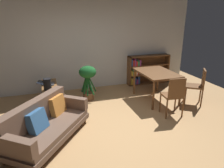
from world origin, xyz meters
TOP-DOWN VIEW (x-y plane):
  - ground_plane at (0.00, 0.00)m, footprint 8.16×8.16m
  - back_wall_panel at (0.00, 2.70)m, footprint 6.80×0.10m
  - fabric_couch at (-1.30, 0.12)m, footprint 1.65×1.83m
  - media_console at (-1.16, 1.68)m, footprint 0.37×1.17m
  - open_laptop at (-1.21, 1.80)m, footprint 0.46×0.35m
  - desk_speaker at (-1.20, 1.36)m, footprint 0.18×0.18m
  - potted_floor_plant at (-0.17, 1.75)m, footprint 0.47×0.48m
  - dining_table at (1.58, 1.19)m, footprint 0.87×1.22m
  - dining_chair_near at (2.42, 0.59)m, footprint 0.57×0.56m
  - dining_chair_far at (1.46, 0.20)m, footprint 0.47×0.43m
  - bookshelf at (1.93, 2.53)m, footprint 1.43×0.28m

SIDE VIEW (x-z plane):
  - ground_plane at x=0.00m, z-range 0.00..0.00m
  - media_console at x=-1.16m, z-range 0.00..0.53m
  - fabric_couch at x=-1.30m, z-range -0.03..0.73m
  - bookshelf at x=1.93m, z-range -0.01..0.95m
  - dining_chair_near at x=2.42m, z-range 0.06..0.99m
  - dining_chair_far at x=1.46m, z-range 0.07..1.00m
  - open_laptop at x=-1.21m, z-range 0.51..0.60m
  - potted_floor_plant at x=-0.17m, z-range 0.16..1.10m
  - desk_speaker at x=-1.20m, z-range 0.53..0.81m
  - dining_table at x=1.58m, z-range 0.31..1.08m
  - back_wall_panel at x=0.00m, z-range 0.00..2.70m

